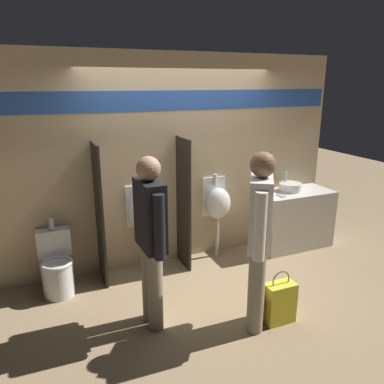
% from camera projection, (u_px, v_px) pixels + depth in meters
% --- Properties ---
extents(ground_plane, '(16.00, 16.00, 0.00)m').
position_uv_depth(ground_plane, '(197.00, 275.00, 4.71)').
color(ground_plane, '#997F5B').
extents(display_wall, '(4.51, 0.07, 2.70)m').
position_uv_depth(display_wall, '(179.00, 160.00, 4.85)').
color(display_wall, tan).
rests_on(display_wall, ground_plane).
extents(sink_counter, '(1.09, 0.56, 0.83)m').
position_uv_depth(sink_counter, '(293.00, 219.00, 5.47)').
color(sink_counter, silver).
rests_on(sink_counter, ground_plane).
extents(sink_basin, '(0.32, 0.32, 0.25)m').
position_uv_depth(sink_basin, '(290.00, 187.00, 5.37)').
color(sink_basin, white).
rests_on(sink_basin, sink_counter).
extents(cell_phone, '(0.07, 0.14, 0.01)m').
position_uv_depth(cell_phone, '(281.00, 196.00, 5.13)').
color(cell_phone, '#B7B7BC').
rests_on(cell_phone, sink_counter).
extents(divider_near_counter, '(0.03, 0.44, 1.69)m').
position_uv_depth(divider_near_counter, '(100.00, 215.00, 4.37)').
color(divider_near_counter, '#28231E').
rests_on(divider_near_counter, ground_plane).
extents(divider_mid, '(0.03, 0.44, 1.69)m').
position_uv_depth(divider_mid, '(184.00, 204.00, 4.76)').
color(divider_mid, '#28231E').
rests_on(divider_mid, ground_plane).
extents(urinal_near_counter, '(0.36, 0.29, 1.15)m').
position_uv_depth(urinal_near_counter, '(142.00, 214.00, 4.66)').
color(urinal_near_counter, silver).
rests_on(urinal_near_counter, ground_plane).
extents(urinal_far, '(0.36, 0.29, 1.15)m').
position_uv_depth(urinal_far, '(218.00, 203.00, 5.06)').
color(urinal_far, silver).
rests_on(urinal_far, ground_plane).
extents(toilet, '(0.38, 0.52, 0.85)m').
position_uv_depth(toilet, '(57.00, 267.00, 4.27)').
color(toilet, white).
rests_on(toilet, ground_plane).
extents(person_in_vest, '(0.22, 0.60, 1.71)m').
position_uv_depth(person_in_vest, '(151.00, 236.00, 3.52)').
color(person_in_vest, gray).
rests_on(person_in_vest, ground_plane).
extents(person_with_lanyard, '(0.41, 0.53, 1.76)m').
position_uv_depth(person_with_lanyard, '(259.00, 235.00, 3.48)').
color(person_with_lanyard, gray).
rests_on(person_with_lanyard, ground_plane).
extents(shopping_bag, '(0.31, 0.17, 0.56)m').
position_uv_depth(shopping_bag, '(279.00, 302.00, 3.75)').
color(shopping_bag, yellow).
rests_on(shopping_bag, ground_plane).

